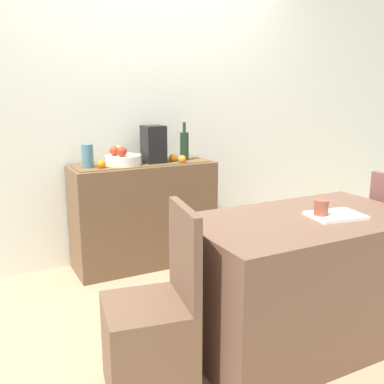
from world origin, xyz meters
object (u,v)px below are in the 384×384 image
object	(u,v)px
wine_bottle	(184,146)
coffee_cup	(321,209)
coffee_maker	(153,144)
sideboard_console	(144,215)
fruit_bowl	(123,160)
chair_near_window	(152,339)
open_book	(336,215)
ceramic_vase	(88,156)
dining_table	(301,281)

from	to	relation	value
wine_bottle	coffee_cup	size ratio (longest dim) A/B	3.15
coffee_maker	coffee_cup	xyz separation A→B (m)	(0.32, -1.54, -0.20)
sideboard_console	fruit_bowl	distance (m)	0.49
sideboard_console	fruit_bowl	bearing A→B (deg)	180.00
wine_bottle	chair_near_window	size ratio (longest dim) A/B	0.35
fruit_bowl	open_book	distance (m)	1.71
sideboard_console	wine_bottle	world-z (taller)	wine_bottle
ceramic_vase	coffee_cup	bearing A→B (deg)	-61.11
chair_near_window	ceramic_vase	bearing A→B (deg)	85.61
sideboard_console	open_book	bearing A→B (deg)	-72.15
ceramic_vase	sideboard_console	bearing A→B (deg)	0.00
fruit_bowl	coffee_cup	xyz separation A→B (m)	(0.58, -1.54, -0.09)
ceramic_vase	coffee_maker	bearing A→B (deg)	0.00
ceramic_vase	fruit_bowl	bearing A→B (deg)	0.00
coffee_maker	dining_table	size ratio (longest dim) A/B	0.23
fruit_bowl	wine_bottle	world-z (taller)	wine_bottle
ceramic_vase	coffee_cup	distance (m)	1.77
coffee_maker	ceramic_vase	size ratio (longest dim) A/B	1.66
wine_bottle	coffee_cup	distance (m)	1.55
fruit_bowl	chair_near_window	world-z (taller)	fruit_bowl
dining_table	coffee_cup	xyz separation A→B (m)	(0.06, -0.05, 0.42)
open_book	chair_near_window	bearing A→B (deg)	-174.38
dining_table	chair_near_window	bearing A→B (deg)	-179.82
coffee_maker	coffee_cup	bearing A→B (deg)	-78.27
ceramic_vase	open_book	size ratio (longest dim) A/B	0.65
open_book	coffee_cup	bearing A→B (deg)	176.43
open_book	fruit_bowl	bearing A→B (deg)	122.50
wine_bottle	ceramic_vase	world-z (taller)	wine_bottle
sideboard_console	wine_bottle	xyz separation A→B (m)	(0.37, 0.00, 0.54)
open_book	coffee_cup	size ratio (longest dim) A/B	2.79
sideboard_console	coffee_maker	xyz separation A→B (m)	(0.09, 0.00, 0.57)
wine_bottle	open_book	size ratio (longest dim) A/B	1.13
dining_table	wine_bottle	bearing A→B (deg)	89.49
ceramic_vase	dining_table	bearing A→B (deg)	-62.01
ceramic_vase	dining_table	distance (m)	1.78
ceramic_vase	open_book	bearing A→B (deg)	-58.98
ceramic_vase	open_book	distance (m)	1.83
wine_bottle	open_book	bearing A→B (deg)	-85.06
coffee_cup	fruit_bowl	bearing A→B (deg)	110.47
fruit_bowl	ceramic_vase	world-z (taller)	ceramic_vase
sideboard_console	coffee_maker	bearing A→B (deg)	0.00
ceramic_vase	coffee_cup	world-z (taller)	ceramic_vase
fruit_bowl	open_book	xyz separation A→B (m)	(0.67, -1.56, -0.13)
dining_table	chair_near_window	distance (m)	0.91
coffee_maker	dining_table	bearing A→B (deg)	-80.07
coffee_cup	open_book	bearing A→B (deg)	-13.04
chair_near_window	wine_bottle	bearing A→B (deg)	58.36
fruit_bowl	ceramic_vase	xyz separation A→B (m)	(-0.28, 0.00, 0.05)
open_book	chair_near_window	world-z (taller)	chair_near_window
ceramic_vase	wine_bottle	bearing A→B (deg)	0.00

